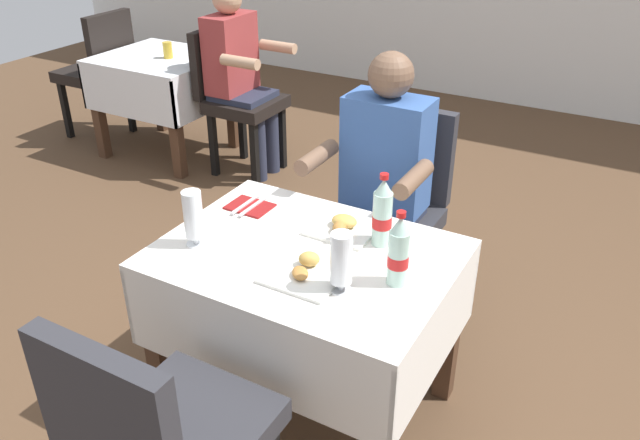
# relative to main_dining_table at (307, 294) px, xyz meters

# --- Properties ---
(ground_plane) EXTENTS (11.00, 11.00, 0.00)m
(ground_plane) POSITION_rel_main_dining_table_xyz_m (0.10, 0.09, -0.54)
(ground_plane) COLOR brown
(main_dining_table) EXTENTS (1.03, 0.77, 0.72)m
(main_dining_table) POSITION_rel_main_dining_table_xyz_m (0.00, 0.00, 0.00)
(main_dining_table) COLOR white
(main_dining_table) RESTS_ON ground
(chair_far_diner_seat) EXTENTS (0.44, 0.50, 0.97)m
(chair_far_diner_seat) POSITION_rel_main_dining_table_xyz_m (-0.00, 0.77, 0.01)
(chair_far_diner_seat) COLOR #2D2D33
(chair_far_diner_seat) RESTS_ON ground
(chair_near_camera_side) EXTENTS (0.44, 0.50, 0.97)m
(chair_near_camera_side) POSITION_rel_main_dining_table_xyz_m (-0.00, -0.77, 0.01)
(chair_near_camera_side) COLOR #2D2D33
(chair_near_camera_side) RESTS_ON ground
(seated_diner_far) EXTENTS (0.50, 0.46, 1.26)m
(seated_diner_far) POSITION_rel_main_dining_table_xyz_m (-0.02, 0.67, 0.17)
(seated_diner_far) COLOR #282D42
(seated_diner_far) RESTS_ON ground
(plate_near_camera) EXTENTS (0.25, 0.25, 0.06)m
(plate_near_camera) POSITION_rel_main_dining_table_xyz_m (0.07, -0.12, 0.19)
(plate_near_camera) COLOR white
(plate_near_camera) RESTS_ON main_dining_table
(plate_far_diner) EXTENTS (0.24, 0.24, 0.06)m
(plate_far_diner) POSITION_rel_main_dining_table_xyz_m (0.04, 0.20, 0.20)
(plate_far_diner) COLOR white
(plate_far_diner) RESTS_ON main_dining_table
(beer_glass_left) EXTENTS (0.07, 0.07, 0.21)m
(beer_glass_left) POSITION_rel_main_dining_table_xyz_m (-0.37, -0.15, 0.29)
(beer_glass_left) COLOR white
(beer_glass_left) RESTS_ON main_dining_table
(beer_glass_middle) EXTENTS (0.07, 0.07, 0.21)m
(beer_glass_middle) POSITION_rel_main_dining_table_xyz_m (0.21, -0.15, 0.29)
(beer_glass_middle) COLOR white
(beer_glass_middle) RESTS_ON main_dining_table
(cola_bottle_primary) EXTENTS (0.07, 0.07, 0.26)m
(cola_bottle_primary) POSITION_rel_main_dining_table_xyz_m (0.35, -0.02, 0.29)
(cola_bottle_primary) COLOR silver
(cola_bottle_primary) RESTS_ON main_dining_table
(cola_bottle_secondary) EXTENTS (0.07, 0.07, 0.27)m
(cola_bottle_secondary) POSITION_rel_main_dining_table_xyz_m (0.20, 0.18, 0.30)
(cola_bottle_secondary) COLOR silver
(cola_bottle_secondary) RESTS_ON main_dining_table
(napkin_cutlery_set) EXTENTS (0.17, 0.19, 0.01)m
(napkin_cutlery_set) POSITION_rel_main_dining_table_xyz_m (-0.36, 0.18, 0.18)
(napkin_cutlery_set) COLOR maroon
(napkin_cutlery_set) RESTS_ON main_dining_table
(background_dining_table) EXTENTS (0.84, 0.75, 0.72)m
(background_dining_table) POSITION_rel_main_dining_table_xyz_m (-2.21, 1.73, -0.01)
(background_dining_table) COLOR white
(background_dining_table) RESTS_ON ground
(background_chair_left) EXTENTS (0.50, 0.44, 0.97)m
(background_chair_left) POSITION_rel_main_dining_table_xyz_m (-2.83, 1.73, 0.01)
(background_chair_left) COLOR black
(background_chair_left) RESTS_ON ground
(background_chair_right) EXTENTS (0.50, 0.44, 0.97)m
(background_chair_right) POSITION_rel_main_dining_table_xyz_m (-1.58, 1.73, 0.01)
(background_chair_right) COLOR black
(background_chair_right) RESTS_ON ground
(background_patron) EXTENTS (0.46, 0.50, 1.26)m
(background_patron) POSITION_rel_main_dining_table_xyz_m (-1.53, 1.73, 0.17)
(background_patron) COLOR #282D42
(background_patron) RESTS_ON ground
(background_table_tumbler) EXTENTS (0.06, 0.06, 0.11)m
(background_table_tumbler) POSITION_rel_main_dining_table_xyz_m (-2.12, 1.72, 0.23)
(background_table_tumbler) COLOR gold
(background_table_tumbler) RESTS_ON background_dining_table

